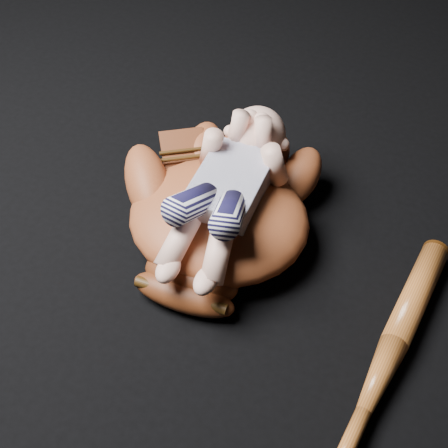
% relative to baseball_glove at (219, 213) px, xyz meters
% --- Properties ---
extents(baseball_glove, '(0.42, 0.47, 0.14)m').
position_rel_baseball_glove_xyz_m(baseball_glove, '(0.00, 0.00, 0.00)').
color(baseball_glove, maroon).
rests_on(baseball_glove, ground).
extents(newborn_baby, '(0.20, 0.41, 0.16)m').
position_rel_baseball_glove_xyz_m(newborn_baby, '(0.01, -0.00, 0.06)').
color(newborn_baby, '#DCA38E').
rests_on(newborn_baby, baseball_glove).
extents(baseball_bat, '(0.09, 0.50, 0.05)m').
position_rel_baseball_glove_xyz_m(baseball_bat, '(0.35, -0.14, -0.05)').
color(baseball_bat, '#944C1C').
rests_on(baseball_bat, ground).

